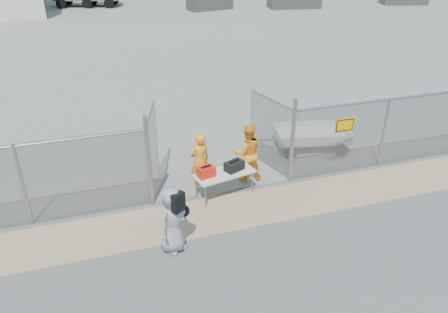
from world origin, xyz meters
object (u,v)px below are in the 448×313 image
object	(u,v)px
security_worker_left	(200,161)
visitor	(173,220)
folding_table	(224,184)
security_worker_right	(247,153)
utility_trailer	(311,138)

from	to	relation	value
security_worker_left	visitor	size ratio (longest dim) A/B	1.02
visitor	folding_table	bearing A→B (deg)	11.55
folding_table	security_worker_right	bearing A→B (deg)	22.92
security_worker_right	visitor	distance (m)	3.62
security_worker_right	visitor	world-z (taller)	security_worker_right
folding_table	visitor	xyz separation A→B (m)	(-1.78, -1.84, 0.46)
security_worker_right	folding_table	bearing A→B (deg)	43.13
security_worker_right	visitor	size ratio (longest dim) A/B	1.06
visitor	security_worker_right	bearing A→B (deg)	8.28
security_worker_right	visitor	bearing A→B (deg)	50.95
folding_table	security_worker_left	xyz separation A→B (m)	(-0.52, 0.61, 0.48)
visitor	utility_trailer	bearing A→B (deg)	0.34
security_worker_left	utility_trailer	xyz separation A→B (m)	(4.13, 1.28, -0.46)
security_worker_left	utility_trailer	distance (m)	4.35
security_worker_left	visitor	world-z (taller)	security_worker_left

